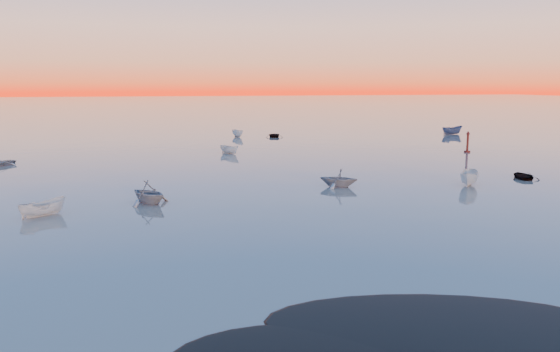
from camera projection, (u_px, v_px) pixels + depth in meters
name	position (u px, v px, depth m)	size (l,w,h in m)	color
ground	(209.00, 128.00, 116.72)	(600.00, 600.00, 0.00)	slate
mud_lobes	(526.00, 341.00, 20.06)	(140.00, 6.00, 0.07)	black
moored_fleet	(250.00, 156.00, 71.74)	(124.00, 58.00, 1.20)	silver
boat_near_center	(43.00, 216.00, 39.09)	(3.44, 1.46, 1.19)	silver
channel_marker	(468.00, 144.00, 75.04)	(0.86, 0.86, 3.05)	#4C1510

